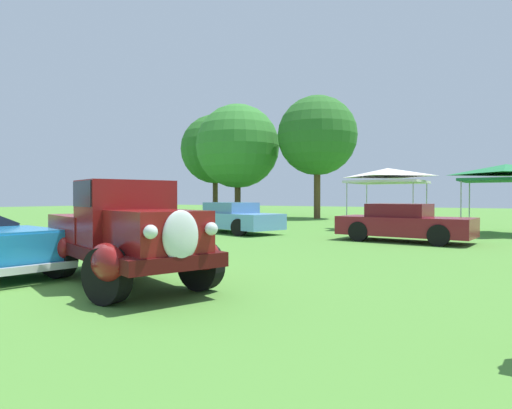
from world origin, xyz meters
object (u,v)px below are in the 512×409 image
at_px(feature_pickup_truck, 124,231).
at_px(show_car_skyblue, 233,218).
at_px(show_car_burgundy, 403,223).
at_px(canopy_tent_center_field, 506,172).
at_px(canopy_tent_left_field, 388,175).

height_order(feature_pickup_truck, show_car_skyblue, feature_pickup_truck).
relative_size(feature_pickup_truck, show_car_burgundy, 1.02).
xyz_separation_m(show_car_burgundy, canopy_tent_center_field, (2.68, 4.98, 1.82)).
height_order(show_car_burgundy, canopy_tent_center_field, canopy_tent_center_field).
bearing_deg(canopy_tent_center_field, show_car_skyblue, -152.24).
relative_size(show_car_skyblue, canopy_tent_center_field, 1.48).
bearing_deg(canopy_tent_left_field, canopy_tent_center_field, 0.73).
height_order(canopy_tent_left_field, canopy_tent_center_field, same).
height_order(show_car_skyblue, canopy_tent_center_field, canopy_tent_center_field).
xyz_separation_m(show_car_skyblue, show_car_burgundy, (6.72, -0.03, -0.00)).
xyz_separation_m(feature_pickup_truck, canopy_tent_left_field, (0.45, 14.38, 1.56)).
bearing_deg(canopy_tent_center_field, feature_pickup_truck, -108.97).
relative_size(show_car_skyblue, show_car_burgundy, 1.10).
bearing_deg(feature_pickup_truck, canopy_tent_center_field, 71.03).
bearing_deg(feature_pickup_truck, show_car_burgundy, 76.45).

